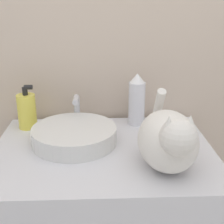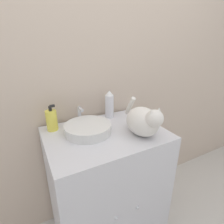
# 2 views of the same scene
# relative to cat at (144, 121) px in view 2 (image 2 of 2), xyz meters

# --- Properties ---
(wall_back) EXTENTS (6.00, 0.05, 2.50)m
(wall_back) POSITION_rel_cat_xyz_m (-0.19, 0.46, 0.26)
(wall_back) COLOR #C6B29E
(wall_back) RESTS_ON ground_plane
(vanity_cabinet) EXTENTS (0.74, 0.57, 0.89)m
(vanity_cabinet) POSITION_rel_cat_xyz_m (-0.19, 0.14, -0.54)
(vanity_cabinet) COLOR silver
(vanity_cabinet) RESTS_ON ground_plane
(sink_basin) EXTENTS (0.29, 0.29, 0.06)m
(sink_basin) POSITION_rel_cat_xyz_m (-0.29, 0.19, -0.07)
(sink_basin) COLOR silver
(sink_basin) RESTS_ON vanity_cabinet
(faucet) EXTENTS (0.15, 0.09, 0.13)m
(faucet) POSITION_rel_cat_xyz_m (-0.29, 0.34, -0.04)
(faucet) COLOR silver
(faucet) RESTS_ON vanity_cabinet
(cat) EXTENTS (0.18, 0.33, 0.22)m
(cat) POSITION_rel_cat_xyz_m (0.00, 0.00, 0.00)
(cat) COLOR silver
(cat) RESTS_ON vanity_cabinet
(soap_bottle) EXTENTS (0.07, 0.07, 0.17)m
(soap_bottle) POSITION_rel_cat_xyz_m (-0.48, 0.33, -0.03)
(soap_bottle) COLOR #EADB4C
(soap_bottle) RESTS_ON vanity_cabinet
(spray_bottle) EXTENTS (0.07, 0.07, 0.21)m
(spray_bottle) POSITION_rel_cat_xyz_m (-0.05, 0.35, 0.00)
(spray_bottle) COLOR silver
(spray_bottle) RESTS_ON vanity_cabinet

